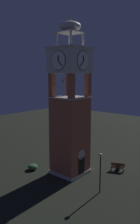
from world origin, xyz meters
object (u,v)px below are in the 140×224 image
(trash_bin, at_px, (118,167))
(lamp_post, at_px, (100,166))
(park_bench, at_px, (118,167))
(clock_tower, at_px, (70,113))

(trash_bin, bearing_deg, lamp_post, -167.20)
(lamp_post, relative_size, trash_bin, 4.95)
(lamp_post, height_order, trash_bin, lamp_post)
(park_bench, relative_size, trash_bin, 2.05)
(park_bench, height_order, lamp_post, lamp_post)
(clock_tower, relative_size, lamp_post, 4.31)
(lamp_post, bearing_deg, trash_bin, 12.80)
(clock_tower, height_order, park_bench, clock_tower)
(park_bench, distance_m, lamp_post, 6.18)
(clock_tower, bearing_deg, park_bench, -44.84)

